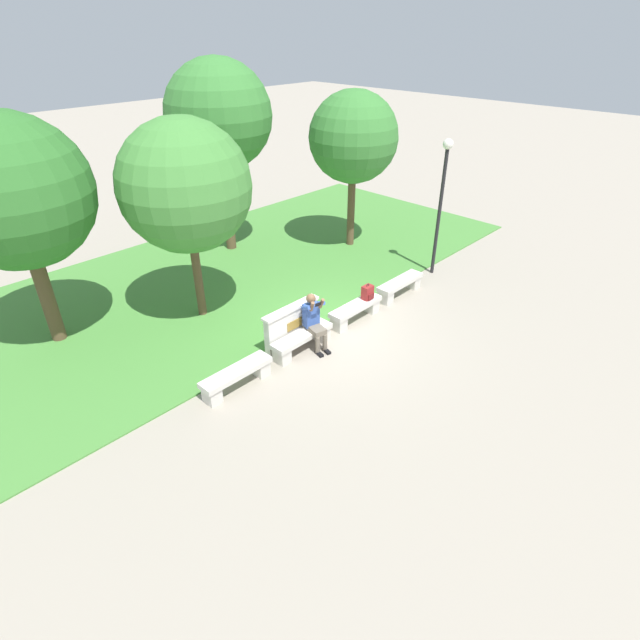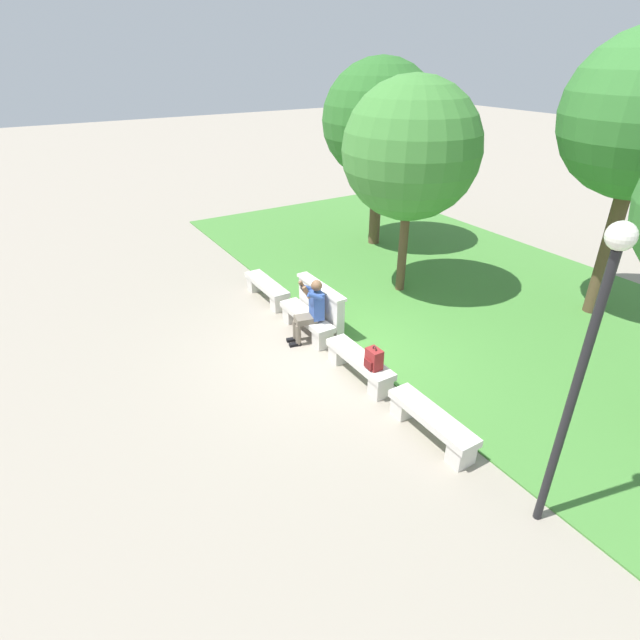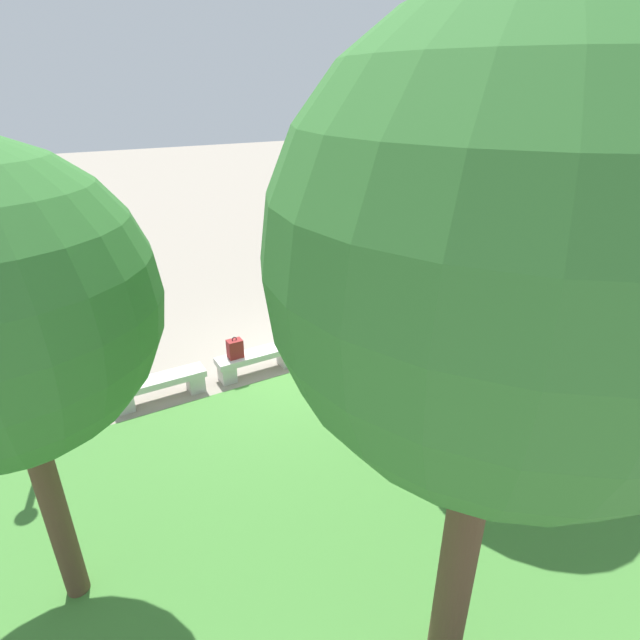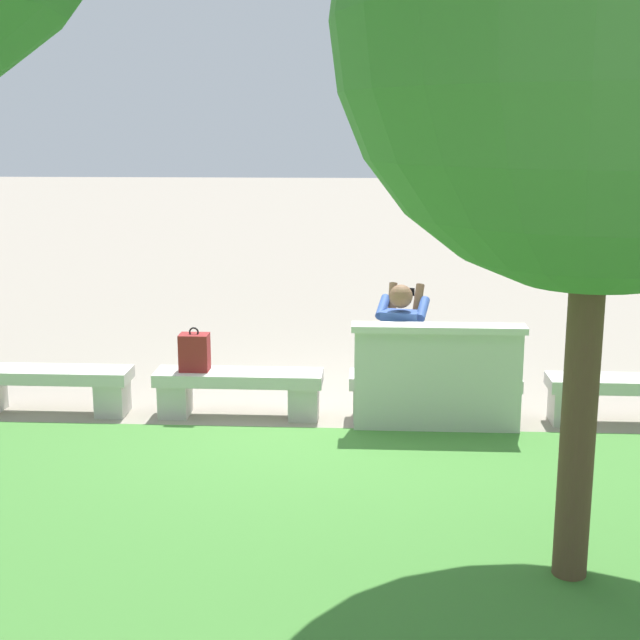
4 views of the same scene
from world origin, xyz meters
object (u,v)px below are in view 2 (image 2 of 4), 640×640
(bench_far, at_px, (432,422))
(tree_far_back, at_px, (411,150))
(bench_main, at_px, (267,288))
(bench_near, at_px, (307,321))
(lamp_post, at_px, (588,348))
(tree_behind_wall, at_px, (380,121))
(person_photographer, at_px, (311,308))
(backpack, at_px, (374,359))
(bench_mid, at_px, (359,363))

(bench_far, bearing_deg, tree_far_back, 145.45)
(bench_main, bearing_deg, bench_near, 0.00)
(lamp_post, bearing_deg, bench_far, -175.73)
(bench_far, bearing_deg, tree_behind_wall, 148.75)
(person_photographer, relative_size, backpack, 3.08)
(person_photographer, xyz_separation_m, lamp_post, (5.27, 0.21, 1.79))
(tree_behind_wall, bearing_deg, bench_far, -31.25)
(tree_far_back, bearing_deg, bench_mid, -50.23)
(bench_mid, xyz_separation_m, lamp_post, (3.71, 0.14, 2.24))
(bench_far, bearing_deg, bench_main, 180.00)
(bench_near, relative_size, lamp_post, 0.42)
(bench_main, bearing_deg, bench_mid, 0.00)
(bench_near, distance_m, lamp_post, 6.02)
(tree_far_back, bearing_deg, person_photographer, -72.95)
(bench_far, distance_m, person_photographer, 3.47)
(bench_mid, bearing_deg, bench_near, 180.00)
(bench_near, bearing_deg, tree_far_back, 101.99)
(bench_far, relative_size, person_photographer, 1.22)
(tree_behind_wall, bearing_deg, bench_near, -50.74)
(tree_behind_wall, bearing_deg, lamp_post, -25.26)
(backpack, xyz_separation_m, tree_far_back, (-2.94, 3.05, 2.70))
(person_photographer, bearing_deg, bench_mid, 2.76)
(bench_mid, xyz_separation_m, person_photographer, (-1.56, -0.08, 0.45))
(bench_far, bearing_deg, person_photographer, -178.74)
(person_photographer, xyz_separation_m, tree_far_back, (-0.95, 3.10, 2.59))
(bench_near, height_order, tree_behind_wall, tree_behind_wall)
(bench_main, xyz_separation_m, tree_behind_wall, (-1.81, 4.51, 3.23))
(bench_near, height_order, tree_far_back, tree_far_back)
(bench_mid, relative_size, tree_behind_wall, 0.31)
(bench_mid, relative_size, backpack, 3.77)
(lamp_post, bearing_deg, bench_near, -178.59)
(tree_behind_wall, relative_size, lamp_post, 1.33)
(bench_mid, distance_m, bench_far, 1.87)
(person_photographer, height_order, tree_far_back, tree_far_back)
(tree_behind_wall, relative_size, tree_far_back, 1.06)
(bench_main, height_order, tree_behind_wall, tree_behind_wall)
(bench_mid, distance_m, backpack, 0.54)
(lamp_post, bearing_deg, backpack, -177.19)
(bench_far, bearing_deg, bench_mid, 180.00)
(lamp_post, bearing_deg, bench_mid, -177.88)
(person_photographer, height_order, lamp_post, lamp_post)
(backpack, bearing_deg, bench_main, 179.67)
(bench_far, bearing_deg, lamp_post, 4.27)
(person_photographer, height_order, backpack, person_photographer)
(bench_far, height_order, tree_behind_wall, tree_behind_wall)
(bench_far, height_order, backpack, backpack)
(tree_far_back, bearing_deg, tree_behind_wall, 153.96)
(bench_mid, height_order, person_photographer, person_photographer)
(bench_main, distance_m, backpack, 4.19)
(bench_main, bearing_deg, person_photographer, -1.98)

